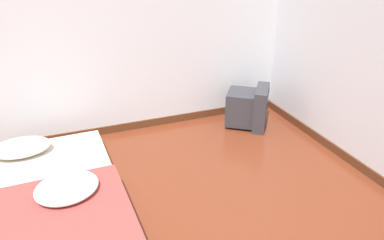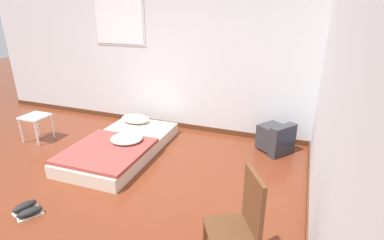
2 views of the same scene
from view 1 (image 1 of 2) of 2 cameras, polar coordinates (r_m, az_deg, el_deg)
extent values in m
cube|color=silver|center=(3.94, -22.00, 14.05)|extent=(7.61, 0.06, 2.60)
cube|color=#562D19|center=(4.30, -19.26, -2.54)|extent=(7.61, 0.02, 0.09)
cube|color=beige|center=(3.19, -20.60, -12.33)|extent=(1.12, 2.02, 0.19)
ellipsoid|color=silver|center=(3.79, -24.59, -3.82)|extent=(0.53, 0.35, 0.14)
cube|color=#993D38|center=(2.82, -20.45, -14.95)|extent=(1.12, 1.18, 0.05)
ellipsoid|color=silver|center=(3.05, -18.54, -9.71)|extent=(0.60, 0.57, 0.11)
cube|color=#333338|center=(4.40, 7.51, 1.96)|extent=(0.47, 0.49, 0.38)
cube|color=#333338|center=(4.37, 10.46, 1.88)|extent=(0.37, 0.45, 0.48)
cube|color=#283342|center=(4.37, 11.39, 1.92)|extent=(0.22, 0.31, 0.34)
camera|label=2|loc=(2.55, 92.77, 3.37)|focal=28.00mm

